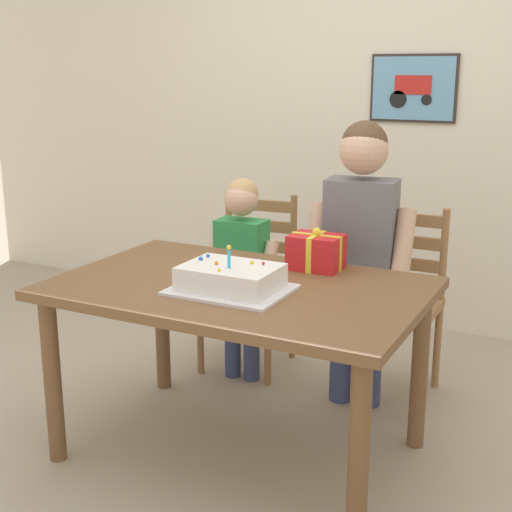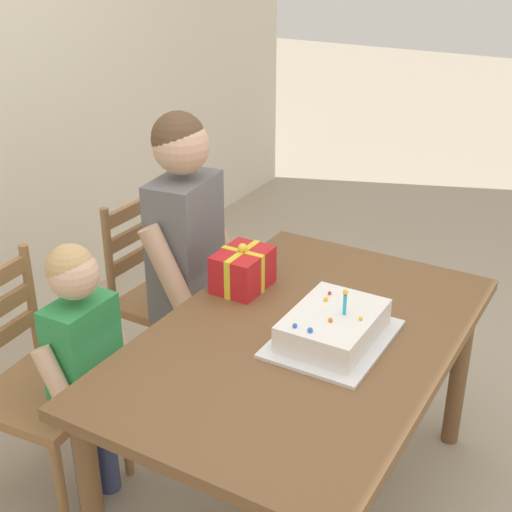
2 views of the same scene
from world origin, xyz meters
TOP-DOWN VIEW (x-y plane):
  - ground_plane at (0.00, 0.00)m, footprint 20.00×20.00m
  - dining_table at (0.00, 0.00)m, footprint 1.45×0.94m
  - birthday_cake at (0.02, -0.10)m, footprint 0.44×0.34m
  - gift_box_red_large at (0.19, 0.34)m, footprint 0.22×0.17m
  - chair_left at (-0.40, 0.86)m, footprint 0.45×0.45m
  - chair_right at (0.39, 0.86)m, footprint 0.43×0.43m
  - child_older at (0.28, 0.66)m, footprint 0.51×0.30m
  - child_younger at (-0.34, 0.66)m, footprint 0.38×0.22m

SIDE VIEW (x-z plane):
  - ground_plane at x=0.00m, z-range 0.00..0.00m
  - chair_left at x=-0.40m, z-range 0.01..0.93m
  - chair_right at x=0.39m, z-range 0.01..0.93m
  - child_younger at x=-0.34m, z-range 0.11..1.16m
  - dining_table at x=0.00m, z-range 0.28..1.02m
  - birthday_cake at x=0.02m, z-range 0.69..0.89m
  - gift_box_red_large at x=0.19m, z-range 0.72..0.91m
  - child_older at x=0.28m, z-range 0.15..1.49m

